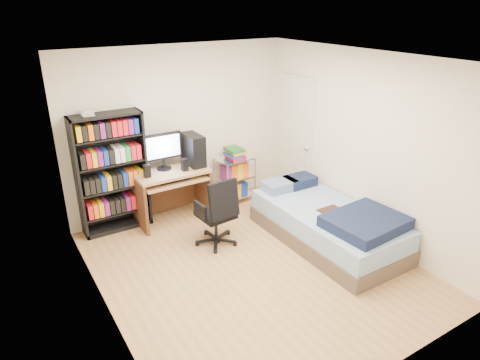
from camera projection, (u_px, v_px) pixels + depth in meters
room at (253, 173)px, 4.84m from camera, size 3.58×4.08×2.58m
media_shelf at (112, 172)px, 5.89m from camera, size 0.95×0.32×1.76m
computer_desk at (176, 173)px, 6.27m from camera, size 1.05×0.61×1.32m
office_chair at (218, 224)px, 5.69m from camera, size 0.62×0.62×0.96m
wire_cart at (235, 167)px, 6.83m from camera, size 0.60×0.45×0.91m
bed at (328, 224)px, 5.76m from camera, size 1.08×2.16×0.62m
door at (296, 139)px, 6.83m from camera, size 0.12×0.80×2.00m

